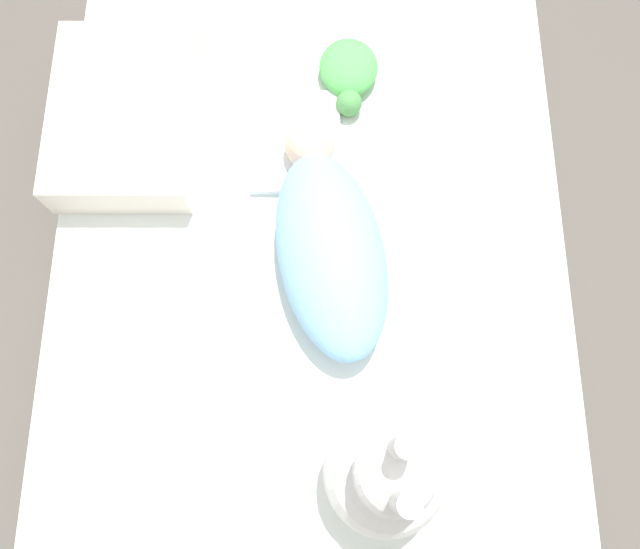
{
  "coord_description": "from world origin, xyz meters",
  "views": [
    {
      "loc": [
        0.31,
        0.02,
        1.38
      ],
      "look_at": [
        -0.04,
        0.02,
        0.25
      ],
      "focal_mm": 35.0,
      "sensor_mm": 36.0,
      "label": 1
    }
  ],
  "objects": [
    {
      "name": "bunny_plush",
      "position": [
        0.32,
        0.13,
        0.33
      ],
      "size": [
        0.21,
        0.21,
        0.39
      ],
      "color": "white",
      "rests_on": "bed_mattress"
    },
    {
      "name": "bed_mattress",
      "position": [
        0.0,
        0.0,
        0.1
      ],
      "size": [
        1.47,
        1.03,
        0.2
      ],
      "color": "white",
      "rests_on": "ground_plane"
    },
    {
      "name": "swaddled_baby",
      "position": [
        -0.1,
        0.04,
        0.26
      ],
      "size": [
        0.52,
        0.28,
        0.13
      ],
      "rotation": [
        0.0,
        0.0,
        3.33
      ],
      "color": "#7FB7E5",
      "rests_on": "bed_mattress"
    },
    {
      "name": "turtle_plush",
      "position": [
        -0.5,
        0.08,
        0.23
      ],
      "size": [
        0.19,
        0.13,
        0.06
      ],
      "color": "#51B756",
      "rests_on": "bed_mattress"
    },
    {
      "name": "ground_plane",
      "position": [
        0.0,
        0.0,
        0.0
      ],
      "size": [
        12.0,
        12.0,
        0.0
      ],
      "primitive_type": "plane",
      "color": "#514C47"
    },
    {
      "name": "burp_cloth",
      "position": [
        -0.34,
        -0.03,
        0.21
      ],
      "size": [
        0.24,
        0.18,
        0.02
      ],
      "color": "white",
      "rests_on": "bed_mattress"
    },
    {
      "name": "pillow",
      "position": [
        -0.38,
        -0.38,
        0.25
      ],
      "size": [
        0.4,
        0.29,
        0.09
      ],
      "color": "white",
      "rests_on": "bed_mattress"
    }
  ]
}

